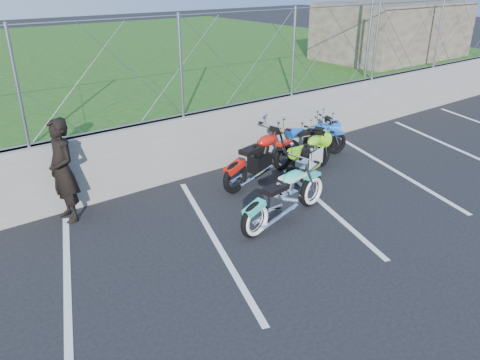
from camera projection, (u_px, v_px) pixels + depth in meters
ground at (252, 266)px, 6.92m from camera, size 90.00×90.00×0.00m
retaining_wall at (141, 157)px, 9.20m from camera, size 30.00×0.22×1.30m
grass_field at (13, 76)px, 16.46m from camera, size 30.00×20.00×1.30m
stone_building at (393, 30)px, 15.85m from camera, size 5.00×3.00×1.80m
chain_link_fence at (134, 73)px, 8.53m from camera, size 28.00×0.03×2.00m
sign_pole at (371, 20)px, 12.62m from camera, size 0.08×0.08×3.00m
parking_lines at (269, 217)px, 8.31m from camera, size 18.29×4.31×0.01m
cruiser_turquoise at (286, 197)px, 8.04m from camera, size 2.17×0.68×1.08m
naked_orange at (262, 159)px, 9.59m from camera, size 2.19×0.74×1.10m
sportbike_green at (310, 157)px, 9.87m from camera, size 1.81×0.71×0.96m
sportbike_blue at (315, 141)px, 10.83m from camera, size 1.76×0.65×0.93m
person_standing at (63, 171)px, 7.89m from camera, size 0.51×0.71×1.83m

